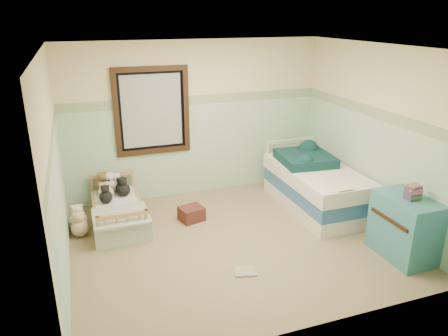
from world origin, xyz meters
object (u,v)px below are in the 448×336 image
object	(u,v)px
plush_floor_tan	(80,228)
twin_bed_frame	(315,201)
dresser	(404,227)
plush_floor_cream	(78,220)
toddler_bed_frame	(119,217)
red_pillow	(192,214)
floor_book	(245,272)

from	to	relation	value
plush_floor_tan	twin_bed_frame	size ratio (longest dim) A/B	0.13
dresser	plush_floor_tan	bearing A→B (deg)	153.75
plush_floor_cream	dresser	xyz separation A→B (m)	(3.79, -2.09, 0.27)
toddler_bed_frame	twin_bed_frame	world-z (taller)	twin_bed_frame
dresser	red_pillow	xyz separation A→B (m)	(-2.22, 1.81, -0.29)
toddler_bed_frame	dresser	size ratio (longest dim) A/B	1.71
red_pillow	floor_book	world-z (taller)	red_pillow
dresser	floor_book	distance (m)	2.04
dresser	floor_book	xyz separation A→B (m)	(-1.98, 0.30, -0.38)
toddler_bed_frame	red_pillow	size ratio (longest dim) A/B	4.14
twin_bed_frame	toddler_bed_frame	bearing A→B (deg)	170.26
plush_floor_cream	plush_floor_tan	bearing A→B (deg)	-86.07
plush_floor_tan	twin_bed_frame	bearing A→B (deg)	-4.72
toddler_bed_frame	red_pillow	world-z (taller)	red_pillow
twin_bed_frame	floor_book	distance (m)	2.12
toddler_bed_frame	plush_floor_tan	distance (m)	0.58
toddler_bed_frame	floor_book	size ratio (longest dim) A/B	5.23
twin_bed_frame	dresser	xyz separation A→B (m)	(0.29, -1.58, 0.29)
toddler_bed_frame	twin_bed_frame	bearing A→B (deg)	-9.74
toddler_bed_frame	plush_floor_cream	xyz separation A→B (m)	(-0.55, 0.01, 0.04)
twin_bed_frame	floor_book	bearing A→B (deg)	-142.86
plush_floor_cream	twin_bed_frame	bearing A→B (deg)	-8.37
plush_floor_tan	floor_book	size ratio (longest dim) A/B	0.93
red_pillow	floor_book	bearing A→B (deg)	-81.14
twin_bed_frame	floor_book	size ratio (longest dim) A/B	7.06
plush_floor_cream	twin_bed_frame	world-z (taller)	plush_floor_cream
plush_floor_cream	toddler_bed_frame	bearing A→B (deg)	-0.93
plush_floor_cream	plush_floor_tan	distance (m)	0.23
red_pillow	floor_book	distance (m)	1.54
toddler_bed_frame	plush_floor_cream	bearing A→B (deg)	179.07
floor_book	plush_floor_cream	bearing A→B (deg)	148.97
plush_floor_cream	red_pillow	bearing A→B (deg)	-9.96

